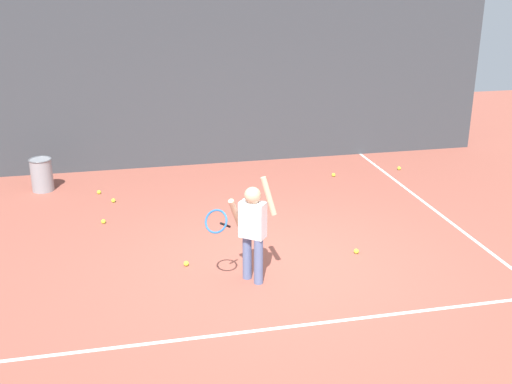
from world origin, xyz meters
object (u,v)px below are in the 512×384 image
at_px(tennis_ball_6, 356,251).
at_px(tennis_ball_2, 334,175).
at_px(ball_hopper, 42,174).
at_px(tennis_ball_1, 99,192).
at_px(tennis_ball_3, 399,168).
at_px(tennis_ball_7, 113,200).
at_px(tennis_ball_0, 186,264).
at_px(tennis_player, 251,226).
at_px(tennis_ball_8, 103,221).

bearing_deg(tennis_ball_6, tennis_ball_2, 76.38).
bearing_deg(ball_hopper, tennis_ball_2, -3.98).
bearing_deg(tennis_ball_1, ball_hopper, 157.31).
bearing_deg(tennis_ball_3, tennis_ball_2, -175.19).
bearing_deg(ball_hopper, tennis_ball_7, -35.99).
distance_m(tennis_ball_0, tennis_ball_2, 4.27).
relative_size(tennis_ball_2, tennis_ball_3, 1.00).
distance_m(tennis_ball_2, tennis_ball_7, 3.95).
xyz_separation_m(tennis_ball_2, tennis_ball_6, (-0.76, -3.13, 0.00)).
bearing_deg(tennis_player, tennis_ball_0, 179.42).
relative_size(tennis_ball_6, tennis_ball_8, 1.00).
height_order(tennis_ball_0, tennis_ball_6, same).
bearing_deg(tennis_ball_3, tennis_ball_1, -178.47).
height_order(tennis_player, tennis_ball_0, tennis_player).
relative_size(tennis_player, tennis_ball_0, 20.46).
distance_m(tennis_ball_0, tennis_ball_1, 3.19).
bearing_deg(tennis_ball_3, tennis_ball_0, -144.24).
height_order(tennis_ball_6, tennis_ball_7, same).
distance_m(tennis_ball_0, tennis_ball_6, 2.26).
distance_m(tennis_ball_1, tennis_ball_8, 1.33).
bearing_deg(tennis_ball_0, tennis_ball_1, 110.88).
height_order(ball_hopper, tennis_ball_2, ball_hopper).
bearing_deg(tennis_ball_3, tennis_ball_8, -164.72).
distance_m(ball_hopper, tennis_ball_7, 1.46).
height_order(ball_hopper, tennis_ball_0, ball_hopper).
xyz_separation_m(tennis_ball_0, tennis_ball_8, (-1.05, 1.66, 0.00)).
xyz_separation_m(tennis_ball_1, tennis_ball_8, (0.09, -1.33, 0.00)).
distance_m(tennis_player, tennis_ball_2, 4.31).
bearing_deg(tennis_ball_1, tennis_ball_8, -86.19).
bearing_deg(tennis_ball_7, tennis_ball_6, -39.91).
bearing_deg(tennis_ball_6, ball_hopper, 141.10).
height_order(tennis_ball_3, tennis_ball_7, same).
height_order(tennis_ball_7, tennis_ball_8, same).
bearing_deg(tennis_ball_2, tennis_ball_7, -172.84).
bearing_deg(tennis_ball_6, tennis_ball_1, 137.60).
bearing_deg(tennis_ball_2, tennis_player, -122.50).
height_order(tennis_player, tennis_ball_8, tennis_player).
xyz_separation_m(tennis_ball_2, tennis_ball_7, (-3.92, -0.49, 0.00)).
bearing_deg(tennis_ball_6, tennis_ball_3, 57.22).
height_order(tennis_player, tennis_ball_2, tennis_player).
bearing_deg(tennis_player, tennis_ball_1, 155.07).
xyz_separation_m(tennis_ball_6, tennis_ball_7, (-3.16, 2.64, 0.00)).
distance_m(ball_hopper, tennis_ball_0, 3.96).
height_order(tennis_ball_1, tennis_ball_3, same).
bearing_deg(tennis_ball_8, tennis_ball_6, -28.20).
xyz_separation_m(tennis_ball_3, tennis_ball_6, (-2.09, -3.25, 0.00)).
distance_m(tennis_ball_1, tennis_ball_6, 4.60).
bearing_deg(tennis_ball_8, tennis_player, -51.34).
xyz_separation_m(tennis_ball_0, tennis_ball_2, (3.02, 3.02, 0.00)).
bearing_deg(tennis_ball_7, tennis_ball_0, -70.35).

